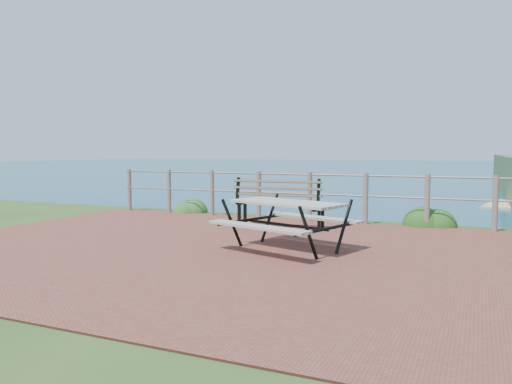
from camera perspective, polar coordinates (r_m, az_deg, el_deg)
ground at (r=7.31m, az=-2.10°, el=-6.73°), size 10.00×7.00×0.12m
ocean at (r=206.45m, az=23.39°, el=3.84°), size 1200.00×1200.00×0.00m
safety_railing at (r=10.31m, az=6.17°, el=-0.22°), size 9.40×0.10×1.00m
picnic_table at (r=7.23m, az=3.56°, el=-3.23°), size 1.79×1.39×0.70m
park_bench at (r=9.36m, az=2.83°, el=-0.40°), size 1.70×0.55×0.94m
shrub_lip_west at (r=11.98m, az=-8.22°, el=-2.32°), size 0.81×0.81×0.56m
shrub_lip_east at (r=10.45m, az=19.57°, el=-3.56°), size 0.85×0.85×0.62m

